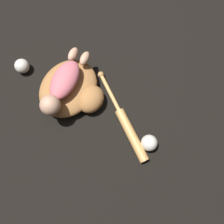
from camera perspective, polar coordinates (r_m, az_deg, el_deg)
name	(u,v)px	position (r m, az deg, el deg)	size (l,w,h in m)	color
ground_plane	(61,93)	(1.15, -13.18, 4.73)	(6.00, 6.00, 0.00)	black
baseball_glove	(72,90)	(1.10, -10.37, 5.80)	(0.36, 0.36, 0.10)	#A8703D
baby_figure	(62,84)	(1.02, -12.84, 7.08)	(0.37, 0.13, 0.09)	#D16670
baseball_bat	(127,126)	(1.04, 3.88, -3.55)	(0.39, 0.36, 0.04)	tan
baseball	(149,143)	(1.02, 9.69, -7.95)	(0.08, 0.08, 0.08)	silver
baseball_spare	(22,66)	(1.24, -22.42, 11.02)	(0.07, 0.07, 0.07)	silver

